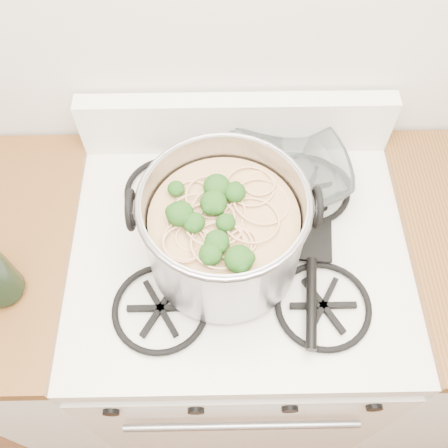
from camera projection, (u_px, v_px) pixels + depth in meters
gas_range at (235, 322)px, 1.52m from camera, size 0.76×0.66×0.92m
counter_left at (68, 320)px, 1.50m from camera, size 0.25×0.65×0.92m
stock_pot at (224, 231)px, 1.01m from camera, size 0.36×0.33×0.22m
spatula at (312, 237)px, 1.10m from camera, size 0.32×0.34×0.02m
glass_bowl at (287, 175)px, 1.19m from camera, size 0.13×0.13×0.03m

